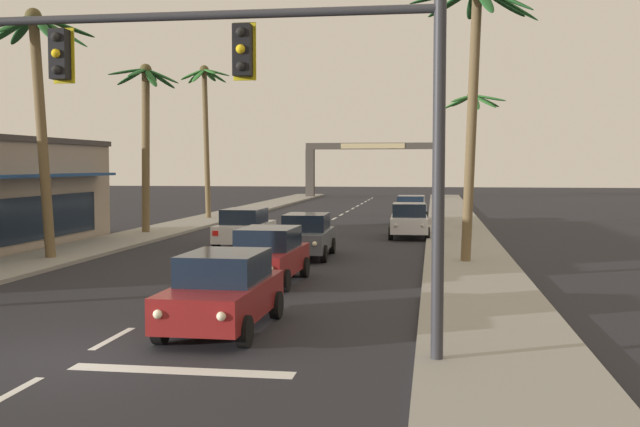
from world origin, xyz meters
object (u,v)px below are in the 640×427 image
at_px(palm_left_second, 38,84).
at_px(palm_left_third, 146,120).
at_px(palm_left_farthest, 205,112).
at_px(sedan_parked_mid_kerb, 409,220).
at_px(sedan_oncoming_far, 245,227).
at_px(sedan_third_in_queue, 268,255).
at_px(palm_right_third, 471,131).
at_px(traffic_signal_mast, 251,84).
at_px(sedan_parked_nearest_kerb, 411,209).
at_px(sedan_lead_at_stop_bar, 223,291).
at_px(sedan_fifth_in_queue, 306,235).
at_px(town_gateway_arch, 373,162).
at_px(palm_right_second, 474,61).

bearing_deg(palm_left_second, palm_left_third, 90.35).
xyz_separation_m(palm_left_second, palm_left_farthest, (-0.23, 21.39, 0.46)).
bearing_deg(palm_left_third, sedan_parked_mid_kerb, 2.03).
xyz_separation_m(sedan_oncoming_far, palm_left_farthest, (-6.57, 15.71, 6.16)).
xyz_separation_m(sedan_third_in_queue, sedan_oncoming_far, (-3.15, 9.70, 0.00)).
distance_m(sedan_parked_mid_kerb, palm_right_third, 7.50).
xyz_separation_m(traffic_signal_mast, sedan_parked_nearest_kerb, (1.93, 33.19, -4.17)).
distance_m(sedan_parked_nearest_kerb, palm_left_farthest, 14.69).
relative_size(sedan_lead_at_stop_bar, sedan_parked_nearest_kerb, 1.00).
height_order(sedan_fifth_in_queue, palm_left_third, palm_left_third).
relative_size(sedan_parked_mid_kerb, palm_left_second, 0.48).
relative_size(sedan_parked_nearest_kerb, town_gateway_arch, 0.31).
height_order(sedan_fifth_in_queue, sedan_parked_nearest_kerb, same).
xyz_separation_m(sedan_lead_at_stop_bar, sedan_parked_nearest_kerb, (3.13, 30.89, 0.00)).
distance_m(sedan_parked_nearest_kerb, palm_left_third, 17.09).
xyz_separation_m(palm_left_farthest, palm_right_third, (16.67, -5.21, -1.61)).
bearing_deg(sedan_fifth_in_queue, palm_left_third, 139.60).
bearing_deg(palm_left_second, sedan_oncoming_far, 41.82).
relative_size(sedan_third_in_queue, sedan_parked_mid_kerb, 1.00).
distance_m(sedan_lead_at_stop_bar, palm_left_second, 15.55).
bearing_deg(sedan_parked_mid_kerb, sedan_oncoming_far, -141.65).
height_order(sedan_lead_at_stop_bar, sedan_parked_nearest_kerb, same).
bearing_deg(sedan_oncoming_far, sedan_fifth_in_queue, -44.77).
distance_m(sedan_fifth_in_queue, sedan_parked_nearest_kerb, 18.25).
distance_m(traffic_signal_mast, palm_right_second, 14.92).
bearing_deg(palm_right_second, palm_left_second, -175.70).
bearing_deg(palm_right_third, palm_left_second, -135.46).
height_order(sedan_third_in_queue, palm_left_third, palm_left_third).
xyz_separation_m(sedan_parked_nearest_kerb, sedan_parked_mid_kerb, (0.18, -9.24, 0.00)).
relative_size(palm_right_second, palm_right_third, 1.32).
bearing_deg(sedan_third_in_queue, sedan_fifth_in_queue, 89.28).
height_order(sedan_fifth_in_queue, town_gateway_arch, town_gateway_arch).
xyz_separation_m(sedan_lead_at_stop_bar, sedan_third_in_queue, (-0.45, 6.49, 0.00)).
distance_m(sedan_parked_mid_kerb, town_gateway_arch, 45.10).
distance_m(palm_left_third, palm_right_second, 18.53).
distance_m(sedan_oncoming_far, palm_left_second, 10.24).
xyz_separation_m(sedan_parked_nearest_kerb, palm_left_farthest, (-13.30, 1.01, 6.16)).
xyz_separation_m(sedan_oncoming_far, palm_right_third, (10.10, 10.51, 4.54)).
bearing_deg(sedan_parked_nearest_kerb, palm_right_second, -81.91).
xyz_separation_m(sedan_lead_at_stop_bar, palm_right_third, (6.49, 26.69, 4.54)).
distance_m(sedan_fifth_in_queue, palm_left_second, 11.41).
relative_size(sedan_lead_at_stop_bar, palm_left_third, 0.52).
bearing_deg(sedan_oncoming_far, sedan_parked_mid_kerb, 38.35).
xyz_separation_m(sedan_parked_mid_kerb, palm_left_second, (-13.25, -11.14, 5.70)).
xyz_separation_m(palm_left_farthest, palm_right_second, (16.03, -20.20, 0.21)).
relative_size(palm_left_second, palm_right_third, 1.22).
distance_m(sedan_third_in_queue, sedan_parked_mid_kerb, 15.62).
bearing_deg(sedan_oncoming_far, sedan_lead_at_stop_bar, -77.44).
distance_m(sedan_parked_mid_kerb, palm_right_second, 12.09).
bearing_deg(palm_left_third, traffic_signal_mast, -64.48).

